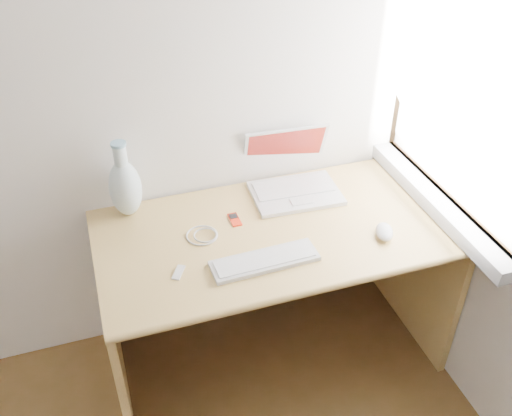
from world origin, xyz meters
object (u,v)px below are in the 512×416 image
object	(u,v)px
external_keyboard	(265,260)
desk	(269,257)
laptop	(292,178)
vase	(125,186)

from	to	relation	value
external_keyboard	desk	bearing A→B (deg)	64.99
laptop	vase	size ratio (longest dim) A/B	1.16
external_keyboard	vase	distance (m)	0.64
laptop	vase	xyz separation A→B (m)	(-0.70, 0.04, 0.08)
laptop	external_keyboard	distance (m)	0.50
laptop	vase	bearing A→B (deg)	179.73
desk	external_keyboard	bearing A→B (deg)	-113.29
vase	external_keyboard	bearing A→B (deg)	-47.01
desk	vase	bearing A→B (deg)	159.77
vase	desk	bearing A→B (deg)	-20.23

